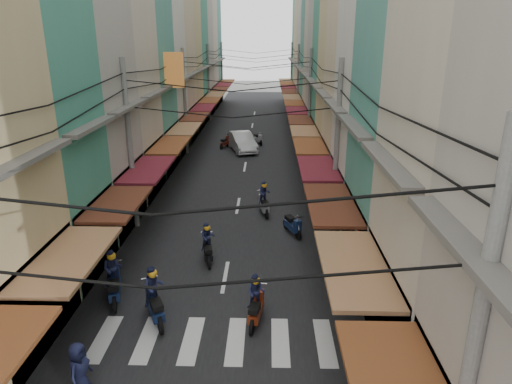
% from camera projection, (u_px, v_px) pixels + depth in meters
% --- Properties ---
extents(ground, '(160.00, 160.00, 0.00)m').
position_uv_depth(ground, '(229.00, 254.00, 20.05)').
color(ground, slate).
rests_on(ground, ground).
extents(road, '(10.00, 80.00, 0.02)m').
position_uv_depth(road, '(248.00, 148.00, 38.94)').
color(road, black).
rests_on(road, ground).
extents(sidewalk_left, '(3.00, 80.00, 0.06)m').
position_uv_depth(sidewalk_left, '(173.00, 147.00, 39.10)').
color(sidewalk_left, slate).
rests_on(sidewalk_left, ground).
extents(sidewalk_right, '(3.00, 80.00, 0.06)m').
position_uv_depth(sidewalk_right, '(325.00, 148.00, 38.77)').
color(sidewalk_right, slate).
rests_on(sidewalk_right, ground).
extents(crosswalk, '(7.55, 2.40, 0.01)m').
position_uv_depth(crosswalk, '(214.00, 340.00, 14.37)').
color(crosswalk, silver).
rests_on(crosswalk, ground).
extents(building_row_left, '(7.80, 67.67, 23.70)m').
position_uv_depth(building_row_left, '(135.00, 25.00, 32.70)').
color(building_row_left, silver).
rests_on(building_row_left, ground).
extents(building_row_right, '(7.80, 68.98, 22.59)m').
position_uv_depth(building_row_right, '(357.00, 31.00, 32.31)').
color(building_row_right, teal).
rests_on(building_row_right, ground).
extents(utility_poles, '(10.20, 66.13, 8.20)m').
position_uv_depth(utility_poles, '(245.00, 73.00, 32.08)').
color(utility_poles, gray).
rests_on(utility_poles, ground).
extents(white_car, '(5.82, 3.63, 1.92)m').
position_uv_depth(white_car, '(242.00, 151.00, 37.98)').
color(white_car, silver).
rests_on(white_car, ground).
extents(bicycle, '(1.75, 1.07, 1.13)m').
position_uv_depth(bicycle, '(405.00, 293.00, 17.04)').
color(bicycle, black).
rests_on(bicycle, ground).
extents(moving_scooters, '(7.13, 28.24, 2.02)m').
position_uv_depth(moving_scooters, '(216.00, 231.00, 21.00)').
color(moving_scooters, black).
rests_on(moving_scooters, ground).
extents(parked_scooters, '(12.94, 14.41, 1.00)m').
position_uv_depth(parked_scooters, '(338.00, 280.00, 17.05)').
color(parked_scooters, black).
rests_on(parked_scooters, ground).
extents(pedestrians, '(13.84, 19.66, 2.13)m').
position_uv_depth(pedestrians, '(138.00, 215.00, 21.66)').
color(pedestrians, black).
rests_on(pedestrians, ground).
extents(market_umbrella, '(2.20, 2.20, 2.32)m').
position_uv_depth(market_umbrella, '(403.00, 288.00, 13.51)').
color(market_umbrella, '#B2B2B7').
rests_on(market_umbrella, ground).
extents(traffic_sign, '(0.10, 0.63, 2.89)m').
position_uv_depth(traffic_sign, '(356.00, 247.00, 15.97)').
color(traffic_sign, gray).
rests_on(traffic_sign, ground).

